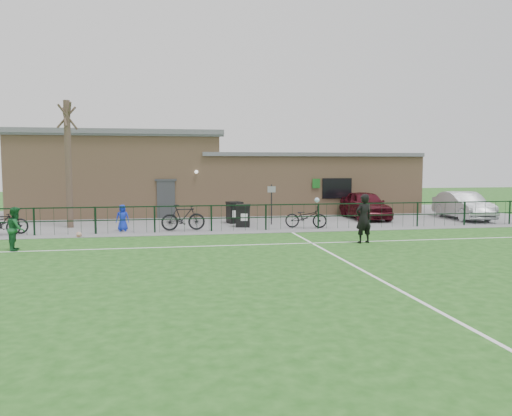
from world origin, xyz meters
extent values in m
plane|color=#1C4E17|center=(0.00, 0.00, 0.00)|extent=(90.00, 90.00, 0.00)
cube|color=slate|center=(0.00, 13.50, 0.01)|extent=(34.00, 13.00, 0.02)
cube|color=white|center=(0.00, 7.80, 0.00)|extent=(28.00, 0.10, 0.01)
cube|color=white|center=(0.00, 4.00, 0.00)|extent=(28.00, 0.10, 0.01)
cube|color=white|center=(2.00, 0.00, 0.00)|extent=(0.10, 16.00, 0.01)
cube|color=black|center=(0.00, 8.00, 0.60)|extent=(28.00, 0.10, 1.20)
cylinder|color=#49372C|center=(-8.00, 10.50, 3.00)|extent=(0.30, 0.30, 6.00)
cube|color=black|center=(-0.05, 10.94, 0.52)|extent=(0.80, 0.87, 1.01)
cube|color=black|center=(0.15, 9.36, 0.51)|extent=(0.79, 0.86, 0.99)
cylinder|color=black|center=(1.67, 9.96, 1.02)|extent=(0.07, 0.07, 2.00)
imported|color=#490D17|center=(7.31, 11.65, 0.79)|extent=(1.99, 4.58, 1.54)
imported|color=#AFB1B7|center=(12.56, 10.54, 0.77)|extent=(1.99, 4.65, 1.49)
imported|color=black|center=(-10.42, 8.42, 0.50)|extent=(1.65, 0.60, 0.97)
imported|color=black|center=(-10.36, 8.68, 0.54)|extent=(2.04, 0.86, 1.04)
imported|color=black|center=(-2.74, 8.49, 0.61)|extent=(2.00, 0.64, 1.19)
imported|color=black|center=(3.02, 8.42, 0.54)|extent=(2.08, 1.22, 1.03)
imported|color=#152ECB|center=(-5.43, 8.72, 0.62)|extent=(0.60, 0.40, 1.20)
imported|color=black|center=(3.96, 3.69, 0.94)|extent=(0.77, 0.60, 1.89)
sphere|color=white|center=(3.17, 7.16, 1.42)|extent=(0.22, 0.22, 0.22)
imported|color=#1A5C2D|center=(-8.69, 4.32, 0.77)|extent=(0.67, 0.81, 1.53)
sphere|color=silver|center=(-7.06, 7.16, 0.12)|extent=(0.23, 0.23, 0.23)
cube|color=tan|center=(0.00, 16.50, 1.75)|extent=(24.00, 5.00, 3.50)
cube|color=tan|center=(-6.24, 16.50, 4.10)|extent=(11.52, 5.00, 1.20)
cube|color=#54565B|center=(-6.24, 16.50, 4.82)|extent=(12.02, 5.40, 0.28)
cube|color=#54565B|center=(5.28, 16.50, 3.60)|extent=(13.44, 5.30, 0.22)
cube|color=#383A3D|center=(-3.50, 13.97, 1.05)|extent=(1.00, 0.08, 2.10)
cube|color=black|center=(6.50, 13.97, 1.60)|extent=(1.80, 0.08, 1.20)
cube|color=#19661E|center=(5.20, 13.92, 1.90)|extent=(0.45, 0.04, 0.55)
camera|label=1|loc=(-3.47, -14.26, 3.01)|focal=35.00mm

